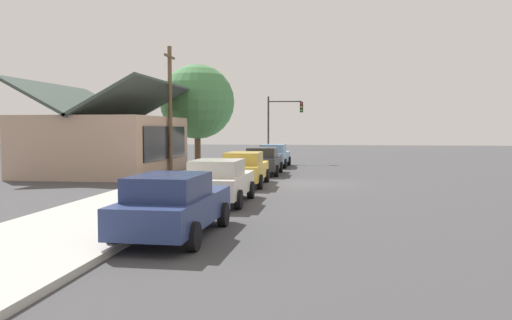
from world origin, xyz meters
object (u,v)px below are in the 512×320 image
object	(u,v)px
car_navy	(174,205)
traffic_light_main	(282,118)
car_charcoal	(263,161)
car_skyblue	(274,155)
car_ivory	(219,181)
utility_pole_wooden	(170,107)
fire_hydrant_red	(241,165)
shade_tree	(197,102)
car_mustard	(245,168)

from	to	relation	value
car_navy	traffic_light_main	xyz separation A→B (m)	(28.54, -0.22, 2.67)
car_charcoal	car_skyblue	world-z (taller)	same
car_ivory	utility_pole_wooden	distance (m)	13.18
car_navy	car_skyblue	world-z (taller)	same
utility_pole_wooden	fire_hydrant_red	distance (m)	5.43
car_navy	shade_tree	size ratio (longest dim) A/B	0.66
car_navy	utility_pole_wooden	size ratio (longest dim) A/B	0.65
traffic_light_main	shade_tree	bearing A→B (deg)	123.87
traffic_light_main	car_ivory	bearing A→B (deg)	179.25
car_ivory	traffic_light_main	xyz separation A→B (m)	(22.66, -0.30, 2.68)
car_mustard	traffic_light_main	bearing A→B (deg)	-1.78
car_charcoal	traffic_light_main	world-z (taller)	traffic_light_main
car_skyblue	car_charcoal	bearing A→B (deg)	-178.21
traffic_light_main	fire_hydrant_red	xyz separation A→B (m)	(-9.71, 1.66, -2.99)
car_skyblue	fire_hydrant_red	xyz separation A→B (m)	(-5.10, 1.51, -0.32)
car_navy	car_mustard	distance (m)	11.81
car_ivory	shade_tree	distance (m)	19.92
car_navy	car_skyblue	size ratio (longest dim) A/B	1.09
car_charcoal	shade_tree	world-z (taller)	shade_tree
utility_pole_wooden	car_skyblue	bearing A→B (deg)	-40.64
car_navy	car_charcoal	bearing A→B (deg)	1.30
utility_pole_wooden	fire_hydrant_red	xyz separation A→B (m)	(1.31, -4.00, -3.43)
car_charcoal	utility_pole_wooden	size ratio (longest dim) A/B	0.63
car_mustard	car_charcoal	xyz separation A→B (m)	(5.98, -0.14, -0.00)
car_skyblue	car_navy	bearing A→B (deg)	-178.29
traffic_light_main	fire_hydrant_red	world-z (taller)	traffic_light_main
utility_pole_wooden	car_mustard	bearing A→B (deg)	-136.76
car_skyblue	traffic_light_main	world-z (taller)	traffic_light_main
car_navy	traffic_light_main	size ratio (longest dim) A/B	0.93
car_mustard	car_skyblue	bearing A→B (deg)	-1.46
car_navy	fire_hydrant_red	size ratio (longest dim) A/B	6.82
car_charcoal	utility_pole_wooden	bearing A→B (deg)	92.65
car_navy	utility_pole_wooden	xyz separation A→B (m)	(17.51, 5.44, 3.11)
traffic_light_main	car_navy	bearing A→B (deg)	179.56
shade_tree	fire_hydrant_red	world-z (taller)	shade_tree
car_skyblue	fire_hydrant_red	size ratio (longest dim) A/B	6.24
car_ivory	fire_hydrant_red	distance (m)	13.02
fire_hydrant_red	car_navy	bearing A→B (deg)	-175.62
car_ivory	car_charcoal	size ratio (longest dim) A/B	0.94
car_charcoal	shade_tree	size ratio (longest dim) A/B	0.65
shade_tree	fire_hydrant_red	distance (m)	8.24
car_ivory	fire_hydrant_red	world-z (taller)	car_ivory
car_mustard	fire_hydrant_red	distance (m)	7.15
traffic_light_main	utility_pole_wooden	size ratio (longest dim) A/B	0.69
car_ivory	car_skyblue	world-z (taller)	same
car_ivory	car_skyblue	bearing A→B (deg)	-0.16
car_navy	car_mustard	bearing A→B (deg)	1.90
car_charcoal	shade_tree	distance (m)	9.65
car_ivory	car_skyblue	xyz separation A→B (m)	(18.05, -0.15, -0.00)
car_mustard	shade_tree	distance (m)	14.47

